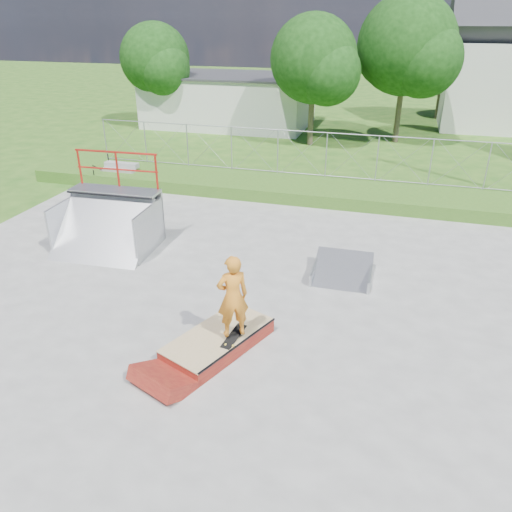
% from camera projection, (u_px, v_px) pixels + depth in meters
% --- Properties ---
extents(ground, '(120.00, 120.00, 0.00)m').
position_uv_depth(ground, '(252.00, 326.00, 11.47)').
color(ground, '#275919').
rests_on(ground, ground).
extents(concrete_pad, '(20.00, 16.00, 0.04)m').
position_uv_depth(concrete_pad, '(252.00, 325.00, 11.47)').
color(concrete_pad, gray).
rests_on(concrete_pad, ground).
extents(grass_berm, '(24.00, 3.00, 0.50)m').
position_uv_depth(grass_berm, '(320.00, 190.00, 19.58)').
color(grass_berm, '#275919').
rests_on(grass_berm, ground).
extents(grind_box, '(2.01, 2.70, 0.36)m').
position_uv_depth(grind_box, '(218.00, 341.00, 10.62)').
color(grind_box, maroon).
rests_on(grind_box, concrete_pad).
extents(quarter_pipe, '(2.87, 2.47, 2.76)m').
position_uv_depth(quarter_pipe, '(103.00, 207.00, 14.55)').
color(quarter_pipe, '#A4A6AC').
rests_on(quarter_pipe, concrete_pad).
extents(flat_bank_ramp, '(1.57, 1.67, 0.48)m').
position_uv_depth(flat_bank_ramp, '(342.00, 271.00, 13.44)').
color(flat_bank_ramp, '#A4A6AC').
rests_on(flat_bank_ramp, concrete_pad).
extents(skateboard, '(0.36, 0.82, 0.13)m').
position_uv_depth(skateboard, '(234.00, 337.00, 10.39)').
color(skateboard, black).
rests_on(skateboard, grind_box).
extents(skater, '(0.78, 0.72, 1.79)m').
position_uv_depth(skater, '(233.00, 300.00, 9.99)').
color(skater, orange).
rests_on(skater, grind_box).
extents(concrete_stairs, '(1.50, 1.60, 0.80)m').
position_uv_depth(concrete_stairs, '(117.00, 175.00, 20.95)').
color(concrete_stairs, gray).
rests_on(concrete_stairs, ground).
extents(chain_link_fence, '(20.00, 0.06, 1.80)m').
position_uv_depth(chain_link_fence, '(326.00, 155.00, 19.94)').
color(chain_link_fence, '#989BA0').
rests_on(chain_link_fence, grass_berm).
extents(utility_building_flat, '(10.00, 6.00, 3.00)m').
position_uv_depth(utility_building_flat, '(230.00, 101.00, 31.84)').
color(utility_building_flat, silver).
rests_on(utility_building_flat, ground).
extents(tree_left_near, '(4.76, 4.48, 6.65)m').
position_uv_depth(tree_left_near, '(318.00, 63.00, 25.49)').
color(tree_left_near, brown).
rests_on(tree_left_near, ground).
extents(tree_center, '(5.44, 5.12, 7.60)m').
position_uv_depth(tree_center, '(412.00, 49.00, 25.80)').
color(tree_center, brown).
rests_on(tree_center, ground).
extents(tree_left_far, '(4.42, 4.16, 6.18)m').
position_uv_depth(tree_left_far, '(158.00, 61.00, 29.86)').
color(tree_left_far, brown).
rests_on(tree_left_far, ground).
extents(tree_back_mid, '(4.08, 3.84, 5.70)m').
position_uv_depth(tree_back_mid, '(448.00, 63.00, 32.68)').
color(tree_back_mid, brown).
rests_on(tree_back_mid, ground).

